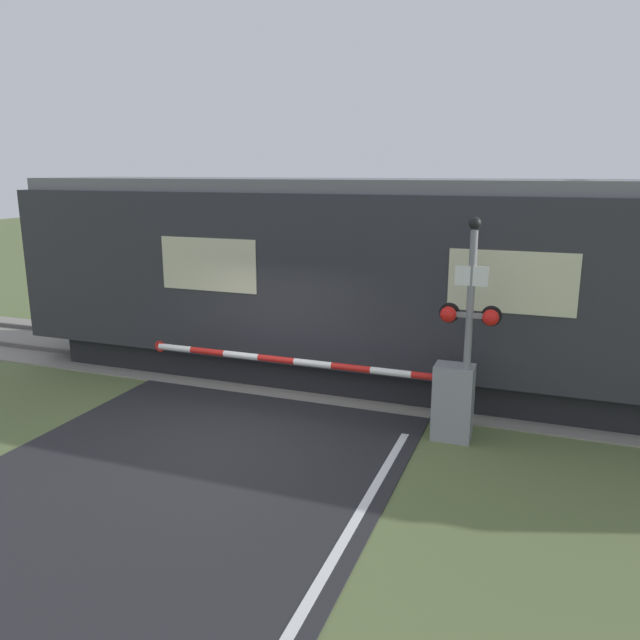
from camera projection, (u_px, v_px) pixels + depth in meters
name	position (u px, v px, depth m)	size (l,w,h in m)	color
ground_plane	(232.00, 436.00, 9.87)	(80.00, 80.00, 0.00)	#5B6B3D
track_bed	(309.00, 372.00, 12.94)	(36.00, 3.20, 0.13)	gray
train	(515.00, 290.00, 11.13)	(19.81, 2.77, 3.95)	black
crossing_barrier	(424.00, 395.00, 9.80)	(5.73, 0.44, 1.20)	gray
signal_post	(469.00, 320.00, 9.15)	(0.91, 0.26, 3.46)	gray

